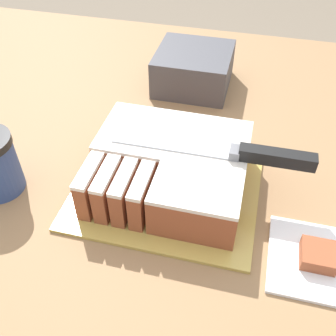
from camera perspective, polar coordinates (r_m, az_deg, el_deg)
countertop at (r=1.10m, az=-1.17°, el=-15.27°), size 1.40×1.10×0.91m
cake_board at (r=0.68m, az=0.00°, el=-2.47°), size 0.31×0.28×0.01m
cake at (r=0.65m, az=0.44°, el=0.16°), size 0.25×0.22×0.07m
knife at (r=0.62m, az=12.28°, el=1.89°), size 0.32×0.03×0.02m
paper_napkin at (r=0.62m, az=20.64°, el=-12.48°), size 0.14×0.14×0.01m
brownie at (r=0.61m, az=20.95°, el=-11.75°), size 0.05×0.05×0.02m
storage_box at (r=0.92m, az=3.72°, el=14.16°), size 0.16×0.16×0.08m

